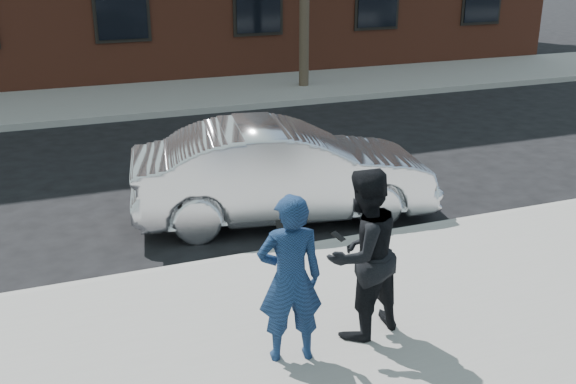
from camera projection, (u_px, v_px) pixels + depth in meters
name	position (u px, v px, depth m)	size (l,w,h in m)	color
ground	(308.00, 325.00, 7.07)	(100.00, 100.00, 0.00)	black
near_sidewalk	(318.00, 330.00, 6.83)	(50.00, 3.50, 0.15)	gray
near_curb	(260.00, 258.00, 8.40)	(50.00, 0.10, 0.15)	#999691
far_sidewalk	(134.00, 99.00, 16.88)	(50.00, 3.50, 0.15)	gray
far_curb	(147.00, 116.00, 15.30)	(50.00, 0.10, 0.15)	#999691
silver_sedan	(283.00, 172.00, 9.59)	(1.49, 4.27, 1.41)	silver
man_hoodie	(290.00, 279.00, 5.99)	(0.65, 0.54, 1.62)	navy
man_peacoat	(362.00, 254.00, 6.38)	(0.98, 0.86, 1.70)	black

